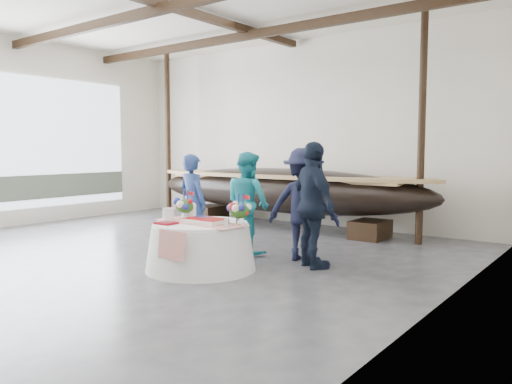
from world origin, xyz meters
The scene contains 11 objects.
floor centered at (0.00, 0.00, 0.00)m, with size 10.00×12.00×0.01m, color #3D3D42.
wall_back centered at (0.00, 6.00, 2.25)m, with size 10.00×0.02×4.50m, color silver.
wall_right centered at (5.00, 0.00, 2.25)m, with size 0.02×12.00×4.50m, color silver.
pavilion_structure centered at (0.00, 0.85, 4.00)m, with size 9.80×11.76×4.50m.
longboat_display centered at (0.25, 4.97, 0.89)m, with size 7.45×1.49×1.40m.
banquet_table centered at (1.54, 0.93, 0.36)m, with size 1.68×1.68×0.73m.
tabletop_items centered at (1.51, 1.07, 0.87)m, with size 1.59×0.95×0.40m.
guest_woman_blue centered at (0.39, 1.94, 0.88)m, with size 0.64×0.42×1.75m, color navy.
guest_woman_teal centered at (1.36, 2.32, 0.90)m, with size 0.87×0.68×1.80m, color teal.
guest_man_left centered at (2.43, 2.44, 0.93)m, with size 1.20×0.69×1.86m, color black.
guest_man_right centered at (2.85, 2.06, 0.98)m, with size 1.15×0.48×1.96m, color black.
Camera 1 is at (6.75, -4.56, 1.85)m, focal length 35.00 mm.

